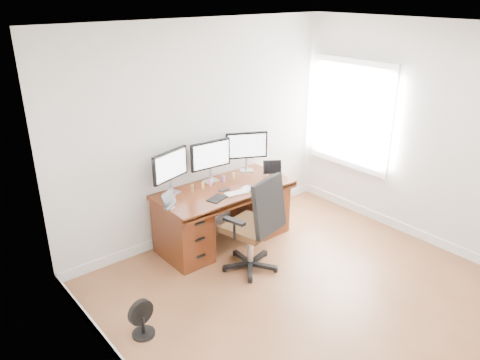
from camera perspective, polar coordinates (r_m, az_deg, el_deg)
ground at (r=4.97m, az=11.45°, el=-15.42°), size 4.50×4.50×0.00m
back_wall at (r=5.84m, az=-4.70°, el=5.82°), size 4.00×0.10×2.70m
right_wall at (r=5.96m, az=24.10°, el=4.29°), size 0.10×4.50×2.70m
desk at (r=5.87m, az=-2.05°, el=-3.99°), size 1.70×0.80×0.75m
office_chair at (r=5.31m, az=1.76°, el=-7.31°), size 0.74×0.74×1.16m
floor_fan at (r=4.59m, az=-11.82°, el=-16.28°), size 0.26×0.22×0.37m
monitor_left at (r=5.48m, az=-8.49°, el=1.60°), size 0.54×0.19×0.53m
monitor_center at (r=5.78m, az=-3.59°, el=2.92°), size 0.55×0.15×0.53m
monitor_right at (r=6.11m, az=0.82°, el=4.08°), size 0.50×0.29×0.53m
tablet_left at (r=5.22m, az=-8.62°, el=-2.51°), size 0.24×0.18×0.19m
tablet_right at (r=6.09m, az=4.01°, el=1.44°), size 0.24×0.19×0.19m
keyboard at (r=5.54m, az=-0.39°, el=-1.58°), size 0.29×0.17×0.01m
trackpad at (r=5.68m, az=0.91°, el=-0.97°), size 0.14×0.14×0.01m
drawing_tablet at (r=5.41m, az=-2.82°, el=-2.27°), size 0.27×0.22×0.01m
phone at (r=5.63m, az=-1.97°, el=-1.21°), size 0.14×0.08×0.01m
figurine_brown at (r=5.60m, az=-5.82°, el=-0.96°), size 0.04×0.04×0.09m
figurine_orange at (r=5.67m, az=-4.57°, el=-0.58°), size 0.04×0.04×0.09m
figurine_pink at (r=5.74m, az=-3.63°, el=-0.29°), size 0.04×0.04×0.09m
figurine_purple at (r=5.85m, az=-2.00°, el=0.20°), size 0.04×0.04×0.09m
figurine_yellow at (r=5.94m, az=-0.80°, el=0.57°), size 0.04×0.04×0.09m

